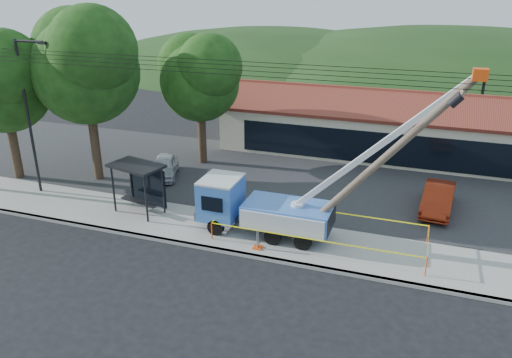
{
  "coord_description": "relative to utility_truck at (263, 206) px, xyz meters",
  "views": [
    {
      "loc": [
        7.32,
        -16.77,
        11.91
      ],
      "look_at": [
        -0.29,
        5.0,
        2.7
      ],
      "focal_mm": 35.0,
      "sensor_mm": 36.0,
      "label": 1
    }
  ],
  "objects": [
    {
      "name": "tree_lot",
      "position": [
        -7.33,
        8.67,
        4.6
      ],
      "size": [
        6.3,
        5.6,
        8.94
      ],
      "color": "#332316",
      "rests_on": "ground"
    },
    {
      "name": "curb",
      "position": [
        -0.33,
        -2.23,
        -1.53
      ],
      "size": [
        60.0,
        0.25,
        0.15
      ],
      "primitive_type": "cube",
      "color": "gray",
      "rests_on": "ground"
    },
    {
      "name": "leaning_pole",
      "position": [
        5.53,
        -0.13,
        3.16
      ],
      "size": [
        7.46,
        1.9,
        8.63
      ],
      "color": "brown",
      "rests_on": "ground"
    },
    {
      "name": "parking_lot",
      "position": [
        -0.33,
        7.67,
        -1.56
      ],
      "size": [
        60.0,
        12.0,
        0.1
      ],
      "primitive_type": "cube",
      "color": "#28282B",
      "rests_on": "ground"
    },
    {
      "name": "strip_mall",
      "position": [
        3.67,
        15.65,
        0.27
      ],
      "size": [
        22.5,
        8.53,
        4.67
      ],
      "color": "#BBB395",
      "rests_on": "ground"
    },
    {
      "name": "utility_truck",
      "position": [
        0.0,
        0.0,
        0.0
      ],
      "size": [
        12.33,
        3.56,
        8.65
      ],
      "color": "black",
      "rests_on": "ground"
    },
    {
      "name": "caution_tape",
      "position": [
        2.81,
        0.11,
        -0.77
      ],
      "size": [
        10.0,
        3.19,
        0.92
      ],
      "color": "#F1450D",
      "rests_on": "ground"
    },
    {
      "name": "car_red",
      "position": [
        8.17,
        5.71,
        -1.61
      ],
      "size": [
        1.88,
        4.52,
        1.45
      ],
      "primitive_type": "imported",
      "rotation": [
        0.0,
        0.0,
        -0.08
      ],
      "color": "maroon",
      "rests_on": "ground"
    },
    {
      "name": "tree_west_near",
      "position": [
        -12.33,
        3.67,
        5.92
      ],
      "size": [
        7.56,
        6.72,
        10.8
      ],
      "color": "#332316",
      "rests_on": "ground"
    },
    {
      "name": "hill_west",
      "position": [
        -15.33,
        50.67,
        -1.61
      ],
      "size": [
        78.4,
        56.0,
        28.0
      ],
      "primitive_type": "ellipsoid",
      "color": "#183413",
      "rests_on": "ground"
    },
    {
      "name": "bus_shelter",
      "position": [
        -7.07,
        0.25,
        0.55
      ],
      "size": [
        3.14,
        2.33,
        2.73
      ],
      "rotation": [
        0.0,
        0.0,
        -0.23
      ],
      "color": "black",
      "rests_on": "ground"
    },
    {
      "name": "tree_west_far",
      "position": [
        -17.33,
        2.17,
        4.93
      ],
      "size": [
        6.84,
        6.08,
        9.48
      ],
      "color": "#332316",
      "rests_on": "ground"
    },
    {
      "name": "sidewalk",
      "position": [
        -0.33,
        -0.33,
        -1.53
      ],
      "size": [
        60.0,
        4.0,
        0.15
      ],
      "primitive_type": "cube",
      "color": "gray",
      "rests_on": "ground"
    },
    {
      "name": "hill_center",
      "position": [
        9.67,
        50.67,
        -1.61
      ],
      "size": [
        89.6,
        64.0,
        32.0
      ],
      "primitive_type": "ellipsoid",
      "color": "#183413",
      "rests_on": "ground"
    },
    {
      "name": "car_silver",
      "position": [
        -8.5,
        5.33,
        -1.61
      ],
      "size": [
        2.89,
        4.18,
        1.32
      ],
      "primitive_type": "imported",
      "rotation": [
        0.0,
        0.0,
        0.38
      ],
      "color": "#B5B7BD",
      "rests_on": "ground"
    },
    {
      "name": "ground",
      "position": [
        -0.33,
        -4.33,
        -1.61
      ],
      "size": [
        120.0,
        120.0,
        0.0
      ],
      "primitive_type": "plane",
      "color": "black",
      "rests_on": "ground"
    },
    {
      "name": "streetlight",
      "position": [
        -14.12,
        0.67,
        3.7
      ],
      "size": [
        2.13,
        0.22,
        9.0
      ],
      "color": "black",
      "rests_on": "ground"
    }
  ]
}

